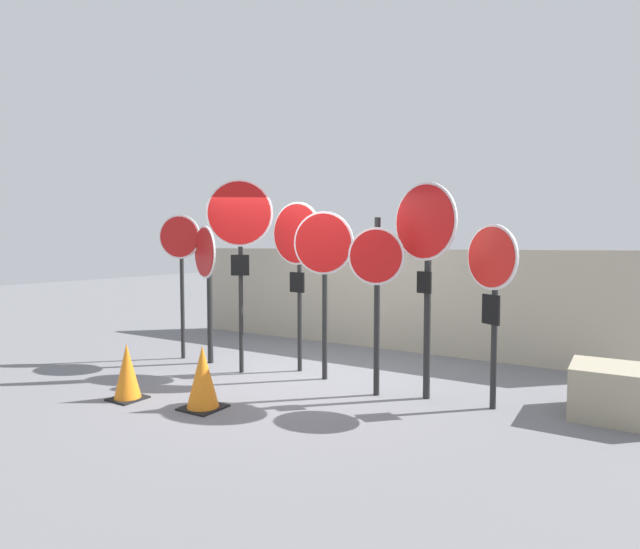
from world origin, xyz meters
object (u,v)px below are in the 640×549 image
Objects in this scene: traffic_cone_1 at (127,372)px; stop_sign_4 at (324,258)px; stop_sign_0 at (180,253)px; traffic_cone_0 at (203,377)px; stop_sign_2 at (240,229)px; storage_crate at (617,392)px; stop_sign_3 at (297,247)px; stop_sign_7 at (492,277)px; stop_sign_1 at (206,269)px; stop_sign_6 at (425,246)px; stop_sign_5 at (376,274)px.

stop_sign_4 is at bearing 51.27° from traffic_cone_1.
stop_sign_0 reaches higher than traffic_cone_0.
storage_crate is (4.61, 0.65, -1.78)m from stop_sign_2.
stop_sign_3 is 2.39m from traffic_cone_0.
stop_sign_3 reaches higher than stop_sign_7.
stop_sign_0 is 1.09× the size of stop_sign_1.
stop_sign_1 is 5.60m from storage_crate.
storage_crate is at bearing 9.00° from stop_sign_3.
stop_sign_1 is 2.40× the size of storage_crate.
stop_sign_3 is 2.76× the size of storage_crate.
stop_sign_6 reaches higher than traffic_cone_1.
traffic_cone_0 reaches higher than storage_crate.
stop_sign_2 is 1.20× the size of stop_sign_4.
storage_crate is at bearing 50.46° from stop_sign_7.
traffic_cone_1 is (-3.01, -1.84, -1.49)m from stop_sign_6.
traffic_cone_0 is (-1.46, -1.43, -1.13)m from stop_sign_5.
stop_sign_4 is at bearing -149.61° from stop_sign_7.
stop_sign_2 is (0.84, -0.19, 0.58)m from stop_sign_1.
stop_sign_0 is 2.51m from traffic_cone_1.
traffic_cone_1 is at bearing -156.04° from stop_sign_5.
stop_sign_1 reaches higher than traffic_cone_0.
stop_sign_1 is at bearing 166.86° from stop_sign_5.
stop_sign_1 is 2.20m from traffic_cone_1.
stop_sign_7 is 4.36m from traffic_cone_1.
stop_sign_3 reaches higher than stop_sign_0.
stop_sign_3 is at bearing -12.22° from stop_sign_0.
stop_sign_1 is 3.50m from stop_sign_6.
traffic_cone_0 is (-2.76, -1.65, -1.13)m from stop_sign_7.
stop_sign_2 is 1.33× the size of stop_sign_7.
traffic_cone_0 is at bearing -83.06° from stop_sign_3.
stop_sign_5 is at bearing -138.29° from stop_sign_7.
traffic_cone_1 is (0.47, -1.82, -1.14)m from stop_sign_1.
stop_sign_5 is at bearing -31.87° from stop_sign_2.
stop_sign_2 is at bearing -28.64° from stop_sign_0.
stop_sign_3 is at bearing 5.52° from stop_sign_2.
stop_sign_2 is 4.99m from storage_crate.
stop_sign_0 is 2.59m from stop_sign_4.
stop_sign_2 is 2.66m from stop_sign_6.
stop_sign_6 is at bearing 31.47° from traffic_cone_1.
stop_sign_0 is 3.24× the size of traffic_cone_0.
stop_sign_0 is at bearing -158.66° from stop_sign_6.
stop_sign_4 is 2.82m from traffic_cone_1.
stop_sign_0 is at bearing -155.68° from stop_sign_1.
storage_crate is (6.02, 0.45, -1.43)m from stop_sign_0.
stop_sign_5 reaches higher than traffic_cone_0.
stop_sign_2 is at bearing -154.25° from stop_sign_6.
stop_sign_7 is (2.76, -0.26, -0.32)m from stop_sign_3.
traffic_cone_1 is at bearing -155.48° from storage_crate.
stop_sign_3 is at bearing -153.09° from stop_sign_7.
stop_sign_7 is (1.30, 0.22, -0.00)m from stop_sign_5.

